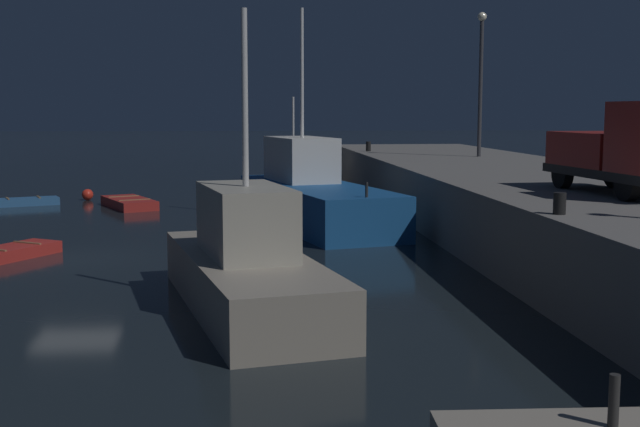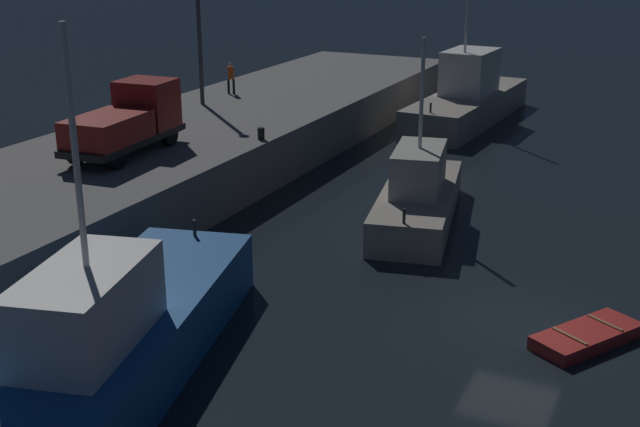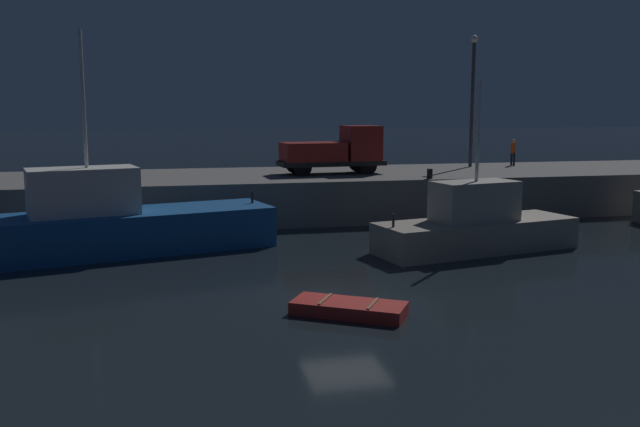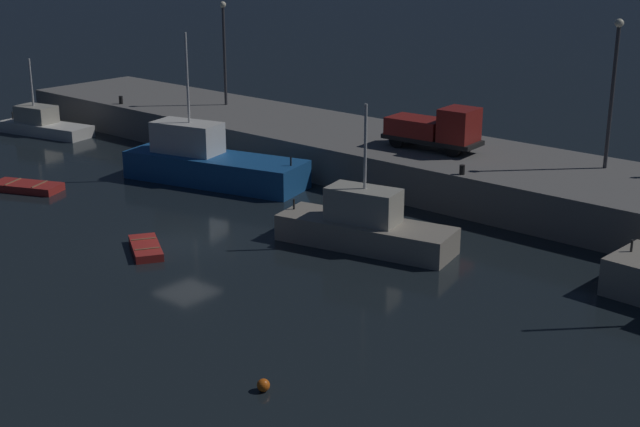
# 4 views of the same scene
# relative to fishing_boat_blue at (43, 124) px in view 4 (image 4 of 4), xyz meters

# --- Properties ---
(ground_plane) EXTENTS (320.00, 320.00, 0.00)m
(ground_plane) POSITION_rel_fishing_boat_blue_xyz_m (25.29, -8.58, -0.72)
(ground_plane) COLOR black
(pier_quay) EXTENTS (61.63, 8.79, 2.16)m
(pier_quay) POSITION_rel_fishing_boat_blue_xyz_m (25.29, 7.38, 0.36)
(pier_quay) COLOR slate
(pier_quay) RESTS_ON ground
(fishing_boat_blue) EXTENTS (7.46, 3.69, 5.32)m
(fishing_boat_blue) POSITION_rel_fishing_boat_blue_xyz_m (0.00, 0.00, 0.00)
(fishing_boat_blue) COLOR silver
(fishing_boat_blue) RESTS_ON ground
(fishing_boat_white) EXTENTS (11.25, 5.76, 8.50)m
(fishing_boat_white) POSITION_rel_fishing_boat_blue_xyz_m (18.38, -0.71, 0.43)
(fishing_boat_white) COLOR #195193
(fishing_boat_white) RESTS_ON ground
(fishing_boat_orange) EXTENTS (8.62, 4.19, 6.65)m
(fishing_boat_orange) POSITION_rel_fishing_boat_blue_xyz_m (31.92, -3.46, 0.25)
(fishing_boat_orange) COLOR gray
(fishing_boat_orange) RESTS_ON ground
(dinghy_orange_near) EXTENTS (4.26, 3.06, 0.46)m
(dinghy_orange_near) POSITION_rel_fishing_boat_blue_xyz_m (11.92, -8.67, -0.50)
(dinghy_orange_near) COLOR #B22823
(dinghy_orange_near) RESTS_ON ground
(rowboat_white_mid) EXTENTS (3.28, 2.66, 0.40)m
(rowboat_white_mid) POSITION_rel_fishing_boat_blue_xyz_m (24.86, -10.53, -0.53)
(rowboat_white_mid) COLOR #B22823
(rowboat_white_mid) RESTS_ON ground
(mooring_buoy_near) EXTENTS (0.42, 0.42, 0.42)m
(mooring_buoy_near) POSITION_rel_fishing_boat_blue_xyz_m (37.84, -16.13, -0.50)
(mooring_buoy_near) COLOR orange
(mooring_buoy_near) RESTS_ON ground
(lamp_post_west) EXTENTS (0.44, 0.44, 7.12)m
(lamp_post_west) POSITION_rel_fishing_boat_blue_xyz_m (10.02, 8.47, 5.66)
(lamp_post_west) COLOR #38383D
(lamp_post_west) RESTS_ON pier_quay
(lamp_post_east) EXTENTS (0.44, 0.44, 7.61)m
(lamp_post_east) POSITION_rel_fishing_boat_blue_xyz_m (37.59, 9.40, 5.91)
(lamp_post_east) COLOR #38383D
(lamp_post_east) RESTS_ON pier_quay
(utility_truck) EXTENTS (5.68, 2.40, 2.52)m
(utility_truck) POSITION_rel_fishing_boat_blue_xyz_m (28.77, 6.92, 2.65)
(utility_truck) COLOR black
(utility_truck) RESTS_ON pier_quay
(bollard_west) EXTENTS (0.28, 0.28, 0.49)m
(bollard_west) POSITION_rel_fishing_boat_blue_xyz_m (32.69, 3.45, 1.69)
(bollard_west) COLOR black
(bollard_west) RESTS_ON pier_quay
(bollard_central) EXTENTS (0.28, 0.28, 0.55)m
(bollard_central) POSITION_rel_fishing_boat_blue_xyz_m (4.19, 3.78, 1.72)
(bollard_central) COLOR black
(bollard_central) RESTS_ON pier_quay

